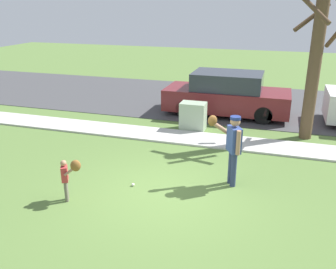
{
  "coord_description": "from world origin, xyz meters",
  "views": [
    {
      "loc": [
        2.26,
        -7.09,
        4.15
      ],
      "look_at": [
        -0.29,
        1.16,
        1.0
      ],
      "focal_mm": 39.09,
      "sensor_mm": 36.0,
      "label": 1
    }
  ],
  "objects_px": {
    "baseball": "(133,185)",
    "parked_suv_maroon": "(227,95)",
    "person_child": "(68,174)",
    "utility_cabinet": "(193,116)",
    "person_adult": "(232,143)",
    "street_tree_near": "(316,53)"
  },
  "relations": [
    {
      "from": "baseball",
      "to": "street_tree_near",
      "type": "distance_m",
      "value": 6.77
    },
    {
      "from": "person_child",
      "to": "parked_suv_maroon",
      "type": "height_order",
      "value": "parked_suv_maroon"
    },
    {
      "from": "baseball",
      "to": "parked_suv_maroon",
      "type": "bearing_deg",
      "value": 79.6
    },
    {
      "from": "utility_cabinet",
      "to": "street_tree_near",
      "type": "bearing_deg",
      "value": 4.54
    },
    {
      "from": "utility_cabinet",
      "to": "parked_suv_maroon",
      "type": "relative_size",
      "value": 0.2
    },
    {
      "from": "baseball",
      "to": "utility_cabinet",
      "type": "distance_m",
      "value": 4.47
    },
    {
      "from": "person_adult",
      "to": "street_tree_near",
      "type": "relative_size",
      "value": 0.34
    },
    {
      "from": "person_adult",
      "to": "street_tree_near",
      "type": "height_order",
      "value": "street_tree_near"
    },
    {
      "from": "person_adult",
      "to": "utility_cabinet",
      "type": "xyz_separation_m",
      "value": [
        -1.79,
        3.65,
        -0.59
      ]
    },
    {
      "from": "person_adult",
      "to": "parked_suv_maroon",
      "type": "distance_m",
      "value": 5.88
    },
    {
      "from": "street_tree_near",
      "to": "person_child",
      "type": "bearing_deg",
      "value": -131.54
    },
    {
      "from": "person_child",
      "to": "utility_cabinet",
      "type": "bearing_deg",
      "value": 46.64
    },
    {
      "from": "utility_cabinet",
      "to": "parked_suv_maroon",
      "type": "height_order",
      "value": "parked_suv_maroon"
    },
    {
      "from": "utility_cabinet",
      "to": "street_tree_near",
      "type": "relative_size",
      "value": 0.19
    },
    {
      "from": "person_child",
      "to": "utility_cabinet",
      "type": "height_order",
      "value": "person_child"
    },
    {
      "from": "person_adult",
      "to": "street_tree_near",
      "type": "distance_m",
      "value": 4.66
    },
    {
      "from": "street_tree_near",
      "to": "parked_suv_maroon",
      "type": "xyz_separation_m",
      "value": [
        -2.85,
        1.85,
        -1.91
      ]
    },
    {
      "from": "baseball",
      "to": "utility_cabinet",
      "type": "xyz_separation_m",
      "value": [
        0.4,
        4.43,
        0.44
      ]
    },
    {
      "from": "person_child",
      "to": "parked_suv_maroon",
      "type": "distance_m",
      "value": 7.94
    },
    {
      "from": "person_adult",
      "to": "utility_cabinet",
      "type": "relative_size",
      "value": 1.8
    },
    {
      "from": "person_adult",
      "to": "parked_suv_maroon",
      "type": "bearing_deg",
      "value": -108.91
    },
    {
      "from": "street_tree_near",
      "to": "parked_suv_maroon",
      "type": "height_order",
      "value": "street_tree_near"
    }
  ]
}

